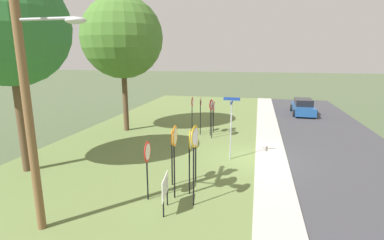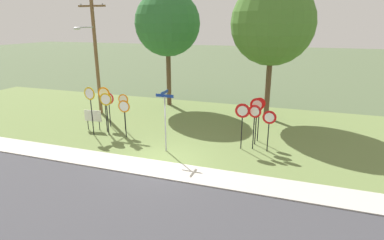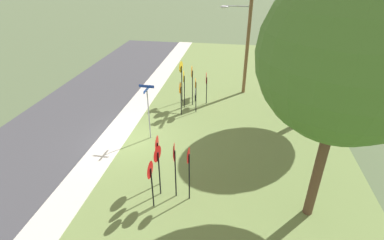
# 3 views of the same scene
# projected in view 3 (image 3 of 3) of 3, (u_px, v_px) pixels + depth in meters

# --- Properties ---
(ground_plane) EXTENTS (160.00, 160.00, 0.00)m
(ground_plane) POSITION_uv_depth(u_px,v_px,m) (127.00, 139.00, 16.28)
(ground_plane) COLOR #4C5B3D
(road_asphalt) EXTENTS (44.00, 6.40, 0.01)m
(road_asphalt) POSITION_uv_depth(u_px,v_px,m) (49.00, 132.00, 16.98)
(road_asphalt) COLOR #3D3D42
(road_asphalt) RESTS_ON ground_plane
(sidewalk_strip) EXTENTS (44.00, 1.60, 0.06)m
(sidewalk_strip) POSITION_uv_depth(u_px,v_px,m) (114.00, 138.00, 16.39)
(sidewalk_strip) COLOR #BCB7AD
(sidewalk_strip) RESTS_ON ground_plane
(grass_median) EXTENTS (44.00, 12.00, 0.04)m
(grass_median) POSITION_uv_depth(u_px,v_px,m) (235.00, 149.00, 15.40)
(grass_median) COLOR olive
(grass_median) RESTS_ON ground_plane
(stop_sign_near_left) EXTENTS (0.72, 0.10, 2.22)m
(stop_sign_near_left) POSITION_uv_depth(u_px,v_px,m) (180.00, 92.00, 18.05)
(stop_sign_near_left) COLOR black
(stop_sign_near_left) RESTS_ON grass_median
(stop_sign_near_right) EXTENTS (0.74, 0.12, 2.55)m
(stop_sign_near_right) POSITION_uv_depth(u_px,v_px,m) (184.00, 81.00, 18.94)
(stop_sign_near_right) COLOR black
(stop_sign_near_right) RESTS_ON grass_median
(stop_sign_far_left) EXTENTS (0.76, 0.12, 2.24)m
(stop_sign_far_left) POSITION_uv_depth(u_px,v_px,m) (206.00, 82.00, 19.52)
(stop_sign_far_left) COLOR black
(stop_sign_far_left) RESTS_ON grass_median
(stop_sign_far_center) EXTENTS (0.63, 0.12, 2.34)m
(stop_sign_far_center) POSITION_uv_depth(u_px,v_px,m) (196.00, 88.00, 18.37)
(stop_sign_far_center) COLOR black
(stop_sign_far_center) RESTS_ON grass_median
(stop_sign_far_right) EXTENTS (0.75, 0.12, 2.91)m
(stop_sign_far_right) POSITION_uv_depth(u_px,v_px,m) (181.00, 73.00, 19.57)
(stop_sign_far_right) COLOR black
(stop_sign_far_right) RESTS_ON grass_median
(stop_sign_center_tall) EXTENTS (0.76, 0.12, 2.78)m
(stop_sign_center_tall) POSITION_uv_depth(u_px,v_px,m) (192.00, 77.00, 19.15)
(stop_sign_center_tall) COLOR black
(stop_sign_center_tall) RESTS_ON grass_median
(yield_sign_near_left) EXTENTS (0.68, 0.14, 2.41)m
(yield_sign_near_left) POSITION_uv_depth(u_px,v_px,m) (158.00, 160.00, 11.61)
(yield_sign_near_left) COLOR black
(yield_sign_near_left) RESTS_ON grass_median
(yield_sign_near_right) EXTENTS (0.64, 0.10, 2.52)m
(yield_sign_near_right) POSITION_uv_depth(u_px,v_px,m) (188.00, 163.00, 11.32)
(yield_sign_near_right) COLOR black
(yield_sign_near_right) RESTS_ON grass_median
(yield_sign_far_left) EXTENTS (0.70, 0.10, 2.20)m
(yield_sign_far_left) POSITION_uv_depth(u_px,v_px,m) (150.00, 175.00, 11.05)
(yield_sign_far_left) COLOR black
(yield_sign_far_left) RESTS_ON grass_median
(yield_sign_far_right) EXTENTS (0.76, 0.12, 2.48)m
(yield_sign_far_right) POSITION_uv_depth(u_px,v_px,m) (157.00, 149.00, 12.12)
(yield_sign_far_right) COLOR black
(yield_sign_far_right) RESTS_ON grass_median
(yield_sign_center) EXTENTS (0.73, 0.14, 2.62)m
(yield_sign_center) POSITION_uv_depth(u_px,v_px,m) (174.00, 158.00, 11.41)
(yield_sign_center) COLOR black
(yield_sign_center) RESTS_ON grass_median
(street_name_post) EXTENTS (0.96, 0.82, 3.18)m
(street_name_post) POSITION_uv_depth(u_px,v_px,m) (148.00, 108.00, 15.47)
(street_name_post) COLOR #9EA0A8
(street_name_post) RESTS_ON grass_median
(utility_pole) EXTENTS (2.10, 2.15, 8.48)m
(utility_pole) POSITION_uv_depth(u_px,v_px,m) (247.00, 30.00, 19.84)
(utility_pole) COLOR brown
(utility_pole) RESTS_ON grass_median
(notice_board) EXTENTS (1.09, 0.19, 1.25)m
(notice_board) POSITION_uv_depth(u_px,v_px,m) (195.00, 88.00, 20.57)
(notice_board) COLOR black
(notice_board) RESTS_ON grass_median
(oak_tree_left) EXTENTS (4.95, 4.95, 8.82)m
(oak_tree_left) POSITION_uv_depth(u_px,v_px,m) (329.00, 14.00, 15.11)
(oak_tree_left) COLOR brown
(oak_tree_left) RESTS_ON grass_median
(oak_tree_right) EXTENTS (5.40, 5.40, 9.05)m
(oak_tree_right) POSITION_uv_depth(u_px,v_px,m) (349.00, 55.00, 8.49)
(oak_tree_right) COLOR brown
(oak_tree_right) RESTS_ON grass_median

